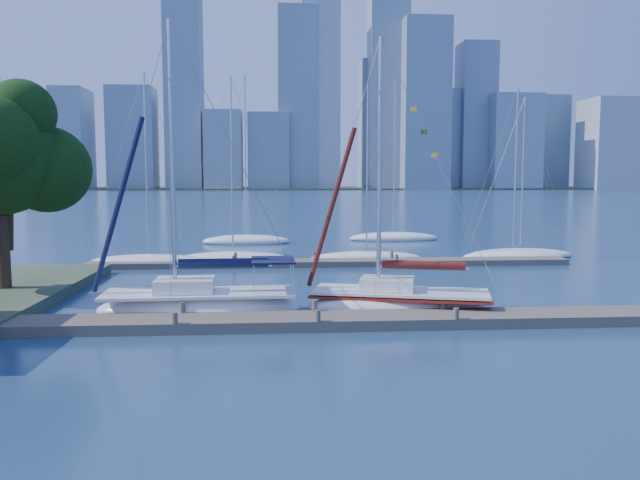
{
  "coord_description": "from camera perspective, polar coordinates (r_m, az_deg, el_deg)",
  "views": [
    {
      "loc": [
        -1.5,
        -22.55,
        5.45
      ],
      "look_at": [
        0.44,
        4.0,
        2.81
      ],
      "focal_mm": 35.0,
      "sensor_mm": 36.0,
      "label": 1
    }
  ],
  "objects": [
    {
      "name": "bg_boat_6",
      "position": [
        52.59,
        -6.74,
        -0.03
      ],
      "size": [
        7.62,
        4.85,
        14.29
      ],
      "rotation": [
        0.0,
        0.0,
        -0.39
      ],
      "color": "white",
      "rests_on": "ground"
    },
    {
      "name": "far_dock",
      "position": [
        39.07,
        1.01,
        -2.1
      ],
      "size": [
        30.0,
        1.8,
        0.36
      ],
      "primitive_type": "cube",
      "color": "#4F443A",
      "rests_on": "ground"
    },
    {
      "name": "sailboat_maroon",
      "position": [
        25.7,
        7.31,
        -4.51
      ],
      "size": [
        8.01,
        4.37,
        11.57
      ],
      "rotation": [
        0.0,
        0.0,
        -0.26
      ],
      "color": "white",
      "rests_on": "ground"
    },
    {
      "name": "bg_boat_7",
      "position": [
        55.41,
        6.75,
        0.24
      ],
      "size": [
        8.05,
        2.79,
        14.08
      ],
      "rotation": [
        0.0,
        0.0,
        -0.08
      ],
      "color": "white",
      "rests_on": "ground"
    },
    {
      "name": "bg_boat_5",
      "position": [
        45.18,
        17.83,
        -1.27
      ],
      "size": [
        7.58,
        2.51,
        11.22
      ],
      "rotation": [
        0.0,
        0.0,
        0.08
      ],
      "color": "white",
      "rests_on": "ground"
    },
    {
      "name": "bg_boat_1",
      "position": [
        41.24,
        -7.95,
        -1.66
      ],
      "size": [
        7.42,
        2.16,
        12.27
      ],
      "rotation": [
        0.0,
        0.0,
        -0.02
      ],
      "color": "white",
      "rests_on": "ground"
    },
    {
      "name": "sailboat_navy",
      "position": [
        25.35,
        -10.96,
        -4.7
      ],
      "size": [
        8.2,
        2.88,
        12.07
      ],
      "rotation": [
        0.0,
        0.0,
        0.03
      ],
      "color": "white",
      "rests_on": "ground"
    },
    {
      "name": "bg_boat_3",
      "position": [
        41.45,
        4.27,
        -1.6
      ],
      "size": [
        7.57,
        2.58,
        11.84
      ],
      "rotation": [
        0.0,
        0.0,
        -0.09
      ],
      "color": "white",
      "rests_on": "ground"
    },
    {
      "name": "far_shore",
      "position": [
        342.6,
        -3.93,
        4.72
      ],
      "size": [
        800.0,
        100.0,
        1.5
      ],
      "primitive_type": "cube",
      "color": "#38472D",
      "rests_on": "ground"
    },
    {
      "name": "skyline",
      "position": [
        315.05,
        0.57,
        10.84
      ],
      "size": [
        501.87,
        51.31,
        99.98
      ],
      "color": "gray",
      "rests_on": "ground"
    },
    {
      "name": "bg_boat_4",
      "position": [
        43.83,
        17.23,
        -1.44
      ],
      "size": [
        7.09,
        2.35,
        11.7
      ],
      "rotation": [
        0.0,
        0.0,
        -0.05
      ],
      "color": "white",
      "rests_on": "ground"
    },
    {
      "name": "ground",
      "position": [
        23.25,
        -0.36,
        -7.9
      ],
      "size": [
        700.0,
        700.0,
        0.0
      ],
      "primitive_type": "plane",
      "color": "navy",
      "rests_on": "ground"
    },
    {
      "name": "bg_boat_0",
      "position": [
        40.71,
        -15.38,
        -1.9
      ],
      "size": [
        7.71,
        2.74,
        12.31
      ],
      "rotation": [
        0.0,
        0.0,
        -0.09
      ],
      "color": "white",
      "rests_on": "ground"
    },
    {
      "name": "near_dock",
      "position": [
        23.2,
        -0.36,
        -7.42
      ],
      "size": [
        26.0,
        2.0,
        0.4
      ],
      "primitive_type": "cube",
      "color": "#4F443A",
      "rests_on": "ground"
    }
  ]
}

